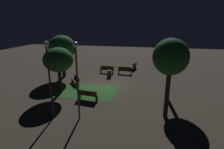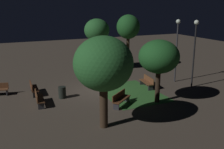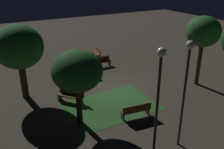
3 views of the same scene
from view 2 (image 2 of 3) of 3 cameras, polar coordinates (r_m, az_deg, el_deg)
ground_plane at (r=20.39m, az=-2.87°, el=-3.46°), size 60.00×60.00×0.00m
grass_lawn at (r=19.89m, az=3.93°, el=-3.94°), size 5.62×4.02×0.01m
bench_near_trees at (r=20.26m, az=-16.52°, el=-2.78°), size 1.82×0.56×0.88m
bench_by_lamp at (r=18.05m, az=-15.45°, el=-4.88°), size 1.83×0.62×0.88m
bench_lawn_edge at (r=17.34m, az=1.88°, el=-5.15°), size 1.50×1.71×0.88m
bench_path_side at (r=21.17m, az=7.55°, el=-1.52°), size 1.85×0.70×0.88m
tree_near_wall at (r=13.50m, az=-1.86°, el=2.18°), size 3.08×3.08×4.91m
tree_back_left at (r=26.57m, az=3.50°, el=10.03°), size 2.29×2.29×5.42m
tree_tall_center at (r=25.65m, az=-3.26°, el=9.36°), size 2.39×2.39×5.08m
tree_lawn_side at (r=17.52m, az=10.03°, el=3.71°), size 2.66×2.66×4.22m
lamp_post_path_center at (r=22.62m, az=13.77°, el=7.02°), size 0.36×0.36×5.22m
lamp_post_near_wall at (r=21.45m, az=17.33°, el=6.41°), size 0.36×0.36×5.25m
trash_bin at (r=19.01m, az=-10.62°, el=-3.78°), size 0.53×0.53×0.83m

